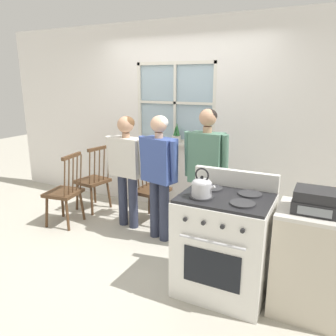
# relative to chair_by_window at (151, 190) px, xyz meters

# --- Properties ---
(ground_plane) EXTENTS (16.00, 16.00, 0.00)m
(ground_plane) POSITION_rel_chair_by_window_xyz_m (0.23, -0.80, -0.44)
(ground_plane) COLOR #B2AD9E
(wall_back) EXTENTS (6.40, 0.16, 2.70)m
(wall_back) POSITION_rel_chair_by_window_xyz_m (0.24, 0.60, 0.89)
(wall_back) COLOR white
(wall_back) RESTS_ON ground_plane
(chair_by_window) EXTENTS (0.43, 0.45, 0.98)m
(chair_by_window) POSITION_rel_chair_by_window_xyz_m (0.00, 0.00, 0.00)
(chair_by_window) COLOR #4C331E
(chair_by_window) RESTS_ON ground_plane
(chair_near_wall) EXTENTS (0.46, 0.48, 0.98)m
(chair_near_wall) POSITION_rel_chair_by_window_xyz_m (-0.97, -0.01, 0.00)
(chair_near_wall) COLOR #4C331E
(chair_near_wall) RESTS_ON ground_plane
(chair_center_cluster) EXTENTS (0.46, 0.47, 0.98)m
(chair_center_cluster) POSITION_rel_chair_by_window_xyz_m (-0.97, -0.60, 0.00)
(chair_center_cluster) COLOR #4C331E
(chair_center_cluster) RESTS_ON ground_plane
(person_elderly_left) EXTENTS (0.62, 0.26, 1.46)m
(person_elderly_left) POSITION_rel_chair_by_window_xyz_m (-0.18, -0.28, 0.45)
(person_elderly_left) COLOR #2D3347
(person_elderly_left) RESTS_ON ground_plane
(person_teen_center) EXTENTS (0.57, 0.30, 1.51)m
(person_teen_center) POSITION_rel_chair_by_window_xyz_m (0.35, -0.41, 0.46)
(person_teen_center) COLOR #2D3347
(person_teen_center) RESTS_ON ground_plane
(person_adult_right) EXTENTS (0.52, 0.23, 1.60)m
(person_adult_right) POSITION_rel_chair_by_window_xyz_m (0.92, -0.35, 0.51)
(person_adult_right) COLOR #384766
(person_adult_right) RESTS_ON ground_plane
(stove) EXTENTS (0.79, 0.68, 1.08)m
(stove) POSITION_rel_chair_by_window_xyz_m (1.36, -1.07, 0.03)
(stove) COLOR white
(stove) RESTS_ON ground_plane
(kettle) EXTENTS (0.21, 0.17, 0.25)m
(kettle) POSITION_rel_chair_by_window_xyz_m (1.19, -1.20, 0.58)
(kettle) COLOR #B7B7BC
(kettle) RESTS_ON stove
(potted_plant) EXTENTS (0.13, 0.13, 0.29)m
(potted_plant) POSITION_rel_chair_by_window_xyz_m (0.15, 0.51, 0.68)
(potted_plant) COLOR beige
(potted_plant) RESTS_ON wall_back
(handbag) EXTENTS (0.20, 0.23, 0.31)m
(handbag) POSITION_rel_chair_by_window_xyz_m (-0.23, 0.02, 0.36)
(handbag) COLOR brown
(handbag) RESTS_ON chair_by_window
(side_counter) EXTENTS (0.55, 0.50, 0.90)m
(side_counter) POSITION_rel_chair_by_window_xyz_m (2.07, -1.02, 0.01)
(side_counter) COLOR beige
(side_counter) RESTS_ON ground_plane
(stereo) EXTENTS (0.34, 0.29, 0.18)m
(stereo) POSITION_rel_chair_by_window_xyz_m (2.07, -1.04, 0.54)
(stereo) COLOR #232326
(stereo) RESTS_ON side_counter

